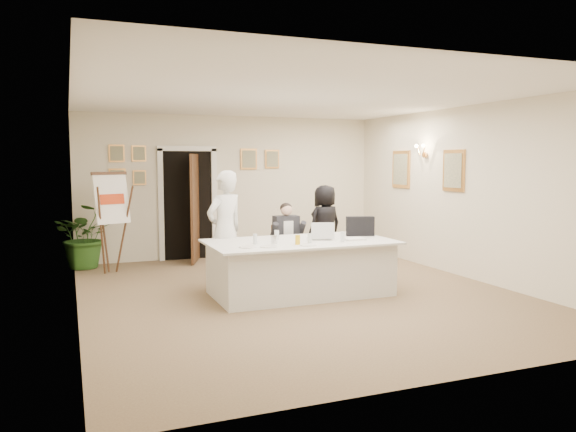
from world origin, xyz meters
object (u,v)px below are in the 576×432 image
(standing_man, at_px, (225,230))
(laptop, at_px, (319,230))
(paper_stack, at_px, (354,239))
(flip_chart, at_px, (110,228))
(seated_man, at_px, (287,241))
(potted_palm, at_px, (85,236))
(conference_table, at_px, (300,267))
(oj_glass, at_px, (298,240))
(steel_jug, at_px, (274,240))
(laptop_bag, at_px, (360,226))
(standing_woman, at_px, (325,225))

(standing_man, distance_m, laptop, 1.41)
(paper_stack, bearing_deg, flip_chart, 139.23)
(seated_man, height_order, standing_man, standing_man)
(laptop, bearing_deg, potted_palm, 152.02)
(conference_table, height_order, oj_glass, oj_glass)
(oj_glass, bearing_deg, conference_table, 61.85)
(seated_man, height_order, paper_stack, seated_man)
(standing_man, bearing_deg, steel_jug, 90.42)
(conference_table, distance_m, potted_palm, 4.30)
(oj_glass, bearing_deg, laptop_bag, 21.57)
(oj_glass, distance_m, steel_jug, 0.33)
(seated_man, distance_m, oj_glass, 1.34)
(laptop_bag, bearing_deg, steel_jug, -150.17)
(potted_palm, distance_m, paper_stack, 4.97)
(paper_stack, bearing_deg, standing_man, 149.64)
(standing_man, xyz_separation_m, potted_palm, (-1.90, 2.50, -0.30))
(potted_palm, xyz_separation_m, paper_stack, (3.56, -3.47, 0.21))
(flip_chart, xyz_separation_m, steel_jug, (1.97, -2.68, 0.05))
(standing_man, distance_m, laptop_bag, 2.04)
(laptop, xyz_separation_m, steel_jug, (-0.77, -0.20, -0.08))
(oj_glass, bearing_deg, flip_chart, 128.31)
(standing_man, bearing_deg, flip_chart, -75.06)
(potted_palm, bearing_deg, oj_glass, -53.68)
(seated_man, xyz_separation_m, standing_woman, (1.18, 1.09, 0.10))
(potted_palm, relative_size, laptop_bag, 2.76)
(potted_palm, xyz_separation_m, laptop, (3.12, -3.20, 0.33))
(seated_man, relative_size, laptop, 3.56)
(seated_man, distance_m, potted_palm, 3.76)
(paper_stack, bearing_deg, oj_glass, -173.40)
(standing_woman, xyz_separation_m, steel_jug, (-1.81, -2.21, 0.09))
(seated_man, bearing_deg, potted_palm, 136.06)
(flip_chart, relative_size, oj_glass, 13.00)
(seated_man, relative_size, potted_palm, 1.08)
(potted_palm, height_order, steel_jug, potted_palm)
(oj_glass, height_order, steel_jug, oj_glass)
(standing_man, relative_size, laptop, 4.99)
(conference_table, height_order, seated_man, seated_man)
(conference_table, distance_m, paper_stack, 0.88)
(conference_table, xyz_separation_m, flip_chart, (-2.42, 2.53, 0.39))
(seated_man, bearing_deg, paper_stack, -69.89)
(standing_woman, xyz_separation_m, potted_palm, (-4.16, 1.20, -0.15))
(laptop_bag, xyz_separation_m, steel_jug, (-1.51, -0.32, -0.09))
(flip_chart, relative_size, steel_jug, 15.36)
(standing_woman, height_order, laptop, standing_woman)
(conference_table, relative_size, laptop_bag, 6.26)
(seated_man, height_order, standing_woman, standing_woman)
(potted_palm, bearing_deg, conference_table, -49.28)
(conference_table, relative_size, laptop, 7.45)
(seated_man, xyz_separation_m, oj_glass, (-0.35, -1.28, 0.21))
(standing_man, height_order, potted_palm, standing_man)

